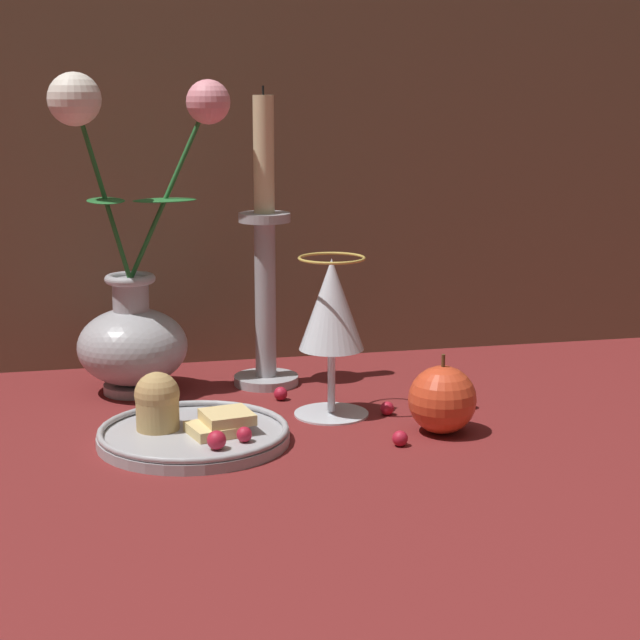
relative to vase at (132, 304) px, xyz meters
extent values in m
plane|color=maroon|center=(0.13, -0.14, -0.10)|extent=(2.40, 2.40, 0.00)
cylinder|color=#A3A3A8|center=(0.00, 0.00, -0.10)|extent=(0.07, 0.07, 0.01)
ellipsoid|color=#A3A3A8|center=(0.00, 0.00, -0.05)|extent=(0.12, 0.12, 0.09)
cylinder|color=#A3A3A8|center=(0.00, 0.00, 0.00)|extent=(0.04, 0.04, 0.05)
torus|color=#A3A3A8|center=(0.00, 0.00, 0.03)|extent=(0.06, 0.06, 0.01)
cylinder|color=#23662D|center=(-0.03, -0.01, 0.12)|extent=(0.05, 0.02, 0.19)
ellipsoid|color=#23662D|center=(-0.02, -0.01, 0.11)|extent=(0.05, 0.07, 0.00)
sphere|color=silver|center=(-0.05, -0.02, 0.22)|extent=(0.06, 0.06, 0.06)
cylinder|color=#23662D|center=(0.04, 0.00, 0.12)|extent=(0.09, 0.01, 0.19)
ellipsoid|color=#23662D|center=(0.04, 0.00, 0.11)|extent=(0.07, 0.05, 0.00)
sphere|color=pink|center=(0.09, 0.00, 0.22)|extent=(0.05, 0.05, 0.05)
cylinder|color=#A3A3A8|center=(0.05, -0.19, -0.10)|extent=(0.18, 0.18, 0.01)
torus|color=#A3A3A8|center=(0.05, -0.19, -0.09)|extent=(0.18, 0.18, 0.01)
cylinder|color=tan|center=(0.01, -0.17, -0.07)|extent=(0.04, 0.04, 0.03)
sphere|color=tan|center=(0.01, -0.17, -0.06)|extent=(0.04, 0.04, 0.04)
cube|color=#DBBC7A|center=(0.06, -0.20, -0.09)|extent=(0.06, 0.06, 0.01)
cube|color=#DBBC7A|center=(0.08, -0.19, -0.08)|extent=(0.05, 0.05, 0.01)
sphere|color=#AD192D|center=(0.06, -0.24, -0.08)|extent=(0.02, 0.02, 0.02)
sphere|color=#AD192D|center=(0.09, -0.22, -0.08)|extent=(0.01, 0.01, 0.01)
sphere|color=#AD192D|center=(0.09, -0.19, -0.08)|extent=(0.02, 0.02, 0.02)
sphere|color=#AD192D|center=(0.10, -0.17, -0.08)|extent=(0.01, 0.01, 0.01)
cylinder|color=silver|center=(0.19, -0.13, -0.10)|extent=(0.08, 0.08, 0.00)
cylinder|color=silver|center=(0.19, -0.13, -0.06)|extent=(0.01, 0.01, 0.07)
cone|color=silver|center=(0.19, -0.13, 0.02)|extent=(0.07, 0.07, 0.09)
cone|color=#E5CC66|center=(0.19, -0.13, 0.00)|extent=(0.06, 0.06, 0.07)
torus|color=gold|center=(0.19, -0.13, 0.06)|extent=(0.07, 0.07, 0.00)
cylinder|color=#A3A3A8|center=(0.15, 0.00, -0.10)|extent=(0.07, 0.07, 0.01)
cylinder|color=#A3A3A8|center=(0.15, 0.00, 0.00)|extent=(0.02, 0.02, 0.18)
cylinder|color=#A3A3A8|center=(0.15, 0.00, 0.09)|extent=(0.06, 0.06, 0.01)
cylinder|color=beige|center=(0.15, 0.00, 0.16)|extent=(0.02, 0.02, 0.13)
cylinder|color=black|center=(0.15, 0.00, 0.23)|extent=(0.00, 0.00, 0.01)
sphere|color=#D14223|center=(0.29, -0.21, -0.07)|extent=(0.07, 0.07, 0.07)
cylinder|color=#4C3319|center=(0.29, -0.21, -0.03)|extent=(0.00, 0.00, 0.01)
sphere|color=#AD192D|center=(0.34, -0.14, -0.09)|extent=(0.02, 0.02, 0.02)
sphere|color=#AD192D|center=(0.15, -0.06, -0.09)|extent=(0.01, 0.01, 0.01)
sphere|color=#AD192D|center=(0.25, -0.14, -0.09)|extent=(0.01, 0.01, 0.01)
sphere|color=#AD192D|center=(0.23, -0.24, -0.09)|extent=(0.02, 0.02, 0.02)
camera|label=1|loc=(-0.05, -1.16, 0.23)|focal=60.00mm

